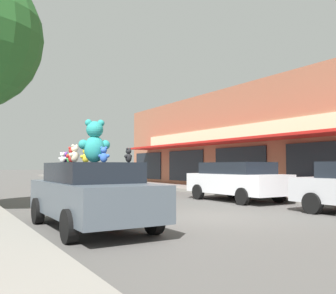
{
  "coord_description": "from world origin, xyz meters",
  "views": [
    {
      "loc": [
        -6.25,
        -8.15,
        1.39
      ],
      "look_at": [
        -0.48,
        1.5,
        1.96
      ],
      "focal_mm": 40.0,
      "sensor_mm": 36.0,
      "label": 1
    }
  ],
  "objects_px": {
    "parked_car_far_center": "(236,180)",
    "teddy_bear_red": "(72,155)",
    "teddy_bear_blue": "(104,155)",
    "teddy_bear_yellow": "(86,156)",
    "teddy_bear_giant": "(95,142)",
    "teddy_bear_cream": "(75,154)",
    "teddy_bear_green": "(69,158)",
    "teddy_bear_white": "(62,158)",
    "teddy_bear_purple": "(65,158)",
    "plush_art_car": "(91,193)",
    "teddy_bear_black": "(128,155)"
  },
  "relations": [
    {
      "from": "plush_art_car",
      "to": "teddy_bear_purple",
      "type": "xyz_separation_m",
      "value": [
        -0.3,
        1.06,
        0.81
      ]
    },
    {
      "from": "teddy_bear_white",
      "to": "teddy_bear_purple",
      "type": "height_order",
      "value": "teddy_bear_purple"
    },
    {
      "from": "teddy_bear_blue",
      "to": "teddy_bear_giant",
      "type": "bearing_deg",
      "value": -31.6
    },
    {
      "from": "plush_art_car",
      "to": "parked_car_far_center",
      "type": "height_order",
      "value": "parked_car_far_center"
    },
    {
      "from": "plush_art_car",
      "to": "teddy_bear_white",
      "type": "bearing_deg",
      "value": 112.82
    },
    {
      "from": "plush_art_car",
      "to": "parked_car_far_center",
      "type": "xyz_separation_m",
      "value": [
        7.15,
        3.35,
        0.05
      ]
    },
    {
      "from": "teddy_bear_red",
      "to": "teddy_bear_blue",
      "type": "bearing_deg",
      "value": 103.13
    },
    {
      "from": "teddy_bear_giant",
      "to": "teddy_bear_yellow",
      "type": "relative_size",
      "value": 2.54
    },
    {
      "from": "plush_art_car",
      "to": "parked_car_far_center",
      "type": "distance_m",
      "value": 7.9
    },
    {
      "from": "teddy_bear_red",
      "to": "teddy_bear_yellow",
      "type": "xyz_separation_m",
      "value": [
        0.47,
        0.41,
        0.0
      ]
    },
    {
      "from": "parked_car_far_center",
      "to": "teddy_bear_red",
      "type": "bearing_deg",
      "value": -159.92
    },
    {
      "from": "teddy_bear_purple",
      "to": "teddy_bear_blue",
      "type": "bearing_deg",
      "value": 146.17
    },
    {
      "from": "teddy_bear_red",
      "to": "teddy_bear_white",
      "type": "height_order",
      "value": "teddy_bear_red"
    },
    {
      "from": "plush_art_car",
      "to": "teddy_bear_yellow",
      "type": "relative_size",
      "value": 11.29
    },
    {
      "from": "parked_car_far_center",
      "to": "teddy_bear_white",
      "type": "bearing_deg",
      "value": -162.38
    },
    {
      "from": "teddy_bear_giant",
      "to": "teddy_bear_white",
      "type": "xyz_separation_m",
      "value": [
        -0.44,
        1.01,
        -0.34
      ]
    },
    {
      "from": "plush_art_car",
      "to": "parked_car_far_center",
      "type": "bearing_deg",
      "value": 25.22
    },
    {
      "from": "teddy_bear_white",
      "to": "teddy_bear_cream",
      "type": "xyz_separation_m",
      "value": [
        -0.24,
        -1.78,
        0.04
      ]
    },
    {
      "from": "teddy_bear_giant",
      "to": "teddy_bear_green",
      "type": "bearing_deg",
      "value": -59.99
    },
    {
      "from": "plush_art_car",
      "to": "teddy_bear_blue",
      "type": "relative_size",
      "value": 12.24
    },
    {
      "from": "teddy_bear_blue",
      "to": "teddy_bear_cream",
      "type": "height_order",
      "value": "teddy_bear_blue"
    },
    {
      "from": "teddy_bear_red",
      "to": "teddy_bear_green",
      "type": "xyz_separation_m",
      "value": [
        0.02,
        0.27,
        -0.07
      ]
    },
    {
      "from": "teddy_bear_green",
      "to": "teddy_bear_blue",
      "type": "distance_m",
      "value": 1.32
    },
    {
      "from": "teddy_bear_green",
      "to": "teddy_bear_yellow",
      "type": "bearing_deg",
      "value": -144.48
    },
    {
      "from": "teddy_bear_blue",
      "to": "parked_car_far_center",
      "type": "xyz_separation_m",
      "value": [
        7.0,
        3.7,
        -0.8
      ]
    },
    {
      "from": "teddy_bear_purple",
      "to": "teddy_bear_blue",
      "type": "height_order",
      "value": "teddy_bear_blue"
    },
    {
      "from": "teddy_bear_blue",
      "to": "teddy_bear_cream",
      "type": "distance_m",
      "value": 0.92
    },
    {
      "from": "teddy_bear_yellow",
      "to": "parked_car_far_center",
      "type": "relative_size",
      "value": 0.09
    },
    {
      "from": "plush_art_car",
      "to": "teddy_bear_cream",
      "type": "distance_m",
      "value": 1.35
    },
    {
      "from": "teddy_bear_black",
      "to": "teddy_bear_cream",
      "type": "distance_m",
      "value": 1.1
    },
    {
      "from": "teddy_bear_white",
      "to": "teddy_bear_blue",
      "type": "relative_size",
      "value": 0.73
    },
    {
      "from": "teddy_bear_green",
      "to": "parked_car_far_center",
      "type": "height_order",
      "value": "teddy_bear_green"
    },
    {
      "from": "teddy_bear_giant",
      "to": "teddy_bear_purple",
      "type": "height_order",
      "value": "teddy_bear_giant"
    },
    {
      "from": "teddy_bear_white",
      "to": "teddy_bear_cream",
      "type": "distance_m",
      "value": 1.8
    },
    {
      "from": "plush_art_car",
      "to": "teddy_bear_red",
      "type": "height_order",
      "value": "teddy_bear_red"
    },
    {
      "from": "teddy_bear_white",
      "to": "plush_art_car",
      "type": "bearing_deg",
      "value": 132.27
    },
    {
      "from": "teddy_bear_white",
      "to": "teddy_bear_purple",
      "type": "xyz_separation_m",
      "value": [
        0.1,
        0.11,
        0.01
      ]
    },
    {
      "from": "teddy_bear_giant",
      "to": "teddy_bear_purple",
      "type": "distance_m",
      "value": 1.22
    },
    {
      "from": "teddy_bear_giant",
      "to": "teddy_bear_cream",
      "type": "xyz_separation_m",
      "value": [
        -0.68,
        -0.77,
        -0.3
      ]
    },
    {
      "from": "teddy_bear_blue",
      "to": "teddy_bear_yellow",
      "type": "bearing_deg",
      "value": -54.09
    },
    {
      "from": "teddy_bear_giant",
      "to": "teddy_bear_green",
      "type": "distance_m",
      "value": 1.07
    },
    {
      "from": "teddy_bear_yellow",
      "to": "teddy_bear_blue",
      "type": "relative_size",
      "value": 1.08
    },
    {
      "from": "teddy_bear_purple",
      "to": "teddy_bear_yellow",
      "type": "relative_size",
      "value": 0.72
    },
    {
      "from": "teddy_bear_giant",
      "to": "teddy_bear_yellow",
      "type": "distance_m",
      "value": 1.16
    },
    {
      "from": "teddy_bear_blue",
      "to": "teddy_bear_purple",
      "type": "bearing_deg",
      "value": -34.18
    },
    {
      "from": "teddy_bear_giant",
      "to": "teddy_bear_cream",
      "type": "relative_size",
      "value": 2.78
    },
    {
      "from": "teddy_bear_red",
      "to": "parked_car_far_center",
      "type": "distance_m",
      "value": 7.94
    },
    {
      "from": "teddy_bear_yellow",
      "to": "teddy_bear_cream",
      "type": "bearing_deg",
      "value": 58.0
    },
    {
      "from": "teddy_bear_red",
      "to": "teddy_bear_white",
      "type": "bearing_deg",
      "value": -76.27
    },
    {
      "from": "plush_art_car",
      "to": "teddy_bear_giant",
      "type": "distance_m",
      "value": 1.15
    }
  ]
}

